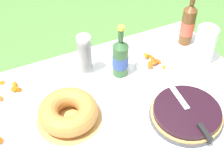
# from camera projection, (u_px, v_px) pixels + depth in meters

# --- Properties ---
(garden_table) EXTENTS (1.50, 0.98, 0.69)m
(garden_table) POSITION_uv_depth(u_px,v_px,m) (108.00, 121.00, 1.52)
(garden_table) COLOR brown
(garden_table) RESTS_ON ground_plane
(tablecloth) EXTENTS (1.51, 0.99, 0.10)m
(tablecloth) POSITION_uv_depth(u_px,v_px,m) (108.00, 114.00, 1.49)
(tablecloth) COLOR white
(tablecloth) RESTS_ON garden_table
(berry_tart) EXTENTS (0.34, 0.34, 0.06)m
(berry_tart) POSITION_uv_depth(u_px,v_px,m) (186.00, 114.00, 1.43)
(berry_tart) COLOR #38383D
(berry_tart) RESTS_ON tablecloth
(serving_knife) EXTENTS (0.05, 0.38, 0.01)m
(serving_knife) POSITION_uv_depth(u_px,v_px,m) (191.00, 113.00, 1.39)
(serving_knife) COLOR silver
(serving_knife) RESTS_ON berry_tart
(bundt_cake) EXTENTS (0.30, 0.30, 0.10)m
(bundt_cake) POSITION_uv_depth(u_px,v_px,m) (68.00, 112.00, 1.41)
(bundt_cake) COLOR tan
(bundt_cake) RESTS_ON tablecloth
(cup_stack) EXTENTS (0.07, 0.07, 0.23)m
(cup_stack) POSITION_uv_depth(u_px,v_px,m) (85.00, 55.00, 1.60)
(cup_stack) COLOR white
(cup_stack) RESTS_ON tablecloth
(cider_bottle_green) EXTENTS (0.09, 0.09, 0.30)m
(cider_bottle_green) POSITION_uv_depth(u_px,v_px,m) (120.00, 58.00, 1.59)
(cider_bottle_green) COLOR #2D562D
(cider_bottle_green) RESTS_ON tablecloth
(cider_bottle_amber) EXTENTS (0.08, 0.08, 0.34)m
(cider_bottle_amber) POSITION_uv_depth(u_px,v_px,m) (188.00, 24.00, 1.77)
(cider_bottle_amber) COLOR brown
(cider_bottle_amber) RESTS_ON tablecloth
(snack_plate_left) EXTENTS (0.22, 0.22, 0.06)m
(snack_plate_left) POSITION_uv_depth(u_px,v_px,m) (154.00, 63.00, 1.71)
(snack_plate_left) COLOR white
(snack_plate_left) RESTS_ON tablecloth
(snack_plate_far) EXTENTS (0.24, 0.24, 0.05)m
(snack_plate_far) POSITION_uv_depth(u_px,v_px,m) (8.00, 90.00, 1.56)
(snack_plate_far) COLOR white
(snack_plate_far) RESTS_ON tablecloth
(paper_towel_roll) EXTENTS (0.11, 0.11, 0.21)m
(paper_towel_roll) POSITION_uv_depth(u_px,v_px,m) (205.00, 45.00, 1.67)
(paper_towel_roll) COLOR white
(paper_towel_roll) RESTS_ON tablecloth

